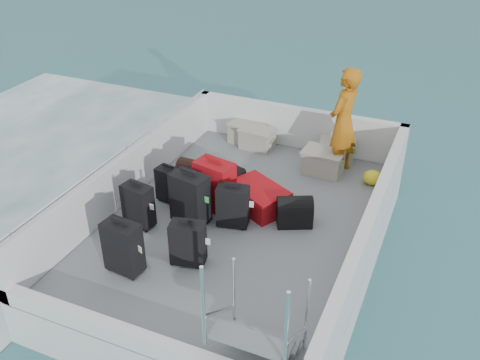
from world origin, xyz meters
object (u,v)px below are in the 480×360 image
(crate_1, at_px, (257,139))
(passenger, at_px, (343,122))
(suitcase_8, at_px, (258,197))
(crate_3, at_px, (323,163))
(suitcase_5, at_px, (215,186))
(crate_0, at_px, (247,134))
(suitcase_2, at_px, (169,185))
(suitcase_4, at_px, (190,199))
(suitcase_1, at_px, (138,206))
(suitcase_3, at_px, (123,248))
(suitcase_6, at_px, (188,244))
(crate_2, at_px, (337,151))
(suitcase_7, at_px, (233,207))

(crate_1, relative_size, passenger, 0.32)
(suitcase_8, distance_m, crate_3, 1.42)
(suitcase_5, xyz_separation_m, crate_0, (-0.39, 2.06, -0.20))
(suitcase_2, xyz_separation_m, suitcase_4, (0.51, -0.33, 0.10))
(suitcase_5, height_order, crate_3, suitcase_5)
(suitcase_1, height_order, suitcase_3, suitcase_3)
(suitcase_3, relative_size, crate_3, 1.13)
(suitcase_6, bearing_deg, passenger, 56.30)
(crate_1, bearing_deg, suitcase_2, -104.34)
(suitcase_2, distance_m, crate_1, 2.10)
(suitcase_5, xyz_separation_m, crate_2, (1.19, 2.06, -0.20))
(suitcase_2, bearing_deg, suitcase_8, 25.27)
(suitcase_1, height_order, suitcase_5, suitcase_5)
(suitcase_5, relative_size, passenger, 0.43)
(crate_2, xyz_separation_m, passenger, (0.13, -0.36, 0.68))
(crate_1, bearing_deg, crate_2, 4.72)
(crate_2, distance_m, crate_3, 0.51)
(suitcase_2, bearing_deg, passenger, 51.14)
(crate_0, bearing_deg, crate_2, 0.00)
(suitcase_6, relative_size, crate_3, 0.97)
(suitcase_7, bearing_deg, crate_1, 91.90)
(suitcase_5, distance_m, suitcase_8, 0.63)
(suitcase_3, distance_m, suitcase_8, 2.12)
(suitcase_1, xyz_separation_m, suitcase_5, (0.75, 0.77, 0.06))
(suitcase_1, bearing_deg, suitcase_5, 55.51)
(suitcase_1, bearing_deg, suitcase_2, 93.55)
(suitcase_1, xyz_separation_m, suitcase_7, (1.14, 0.49, -0.01))
(suitcase_5, relative_size, crate_3, 1.23)
(suitcase_2, xyz_separation_m, suitcase_8, (1.21, 0.35, -0.10))
(suitcase_1, xyz_separation_m, suitcase_8, (1.29, 1.03, -0.14))
(suitcase_1, distance_m, suitcase_3, 0.93)
(suitcase_1, distance_m, suitcase_2, 0.68)
(suitcase_8, bearing_deg, suitcase_7, -166.24)
(suitcase_3, distance_m, passenger, 3.78)
(suitcase_5, bearing_deg, suitcase_1, -122.42)
(suitcase_8, distance_m, crate_0, 2.03)
(suitcase_3, height_order, crate_2, suitcase_3)
(suitcase_1, relative_size, suitcase_7, 1.03)
(suitcase_4, bearing_deg, crate_0, 106.71)
(suitcase_2, height_order, crate_3, suitcase_2)
(suitcase_7, distance_m, crate_0, 2.47)
(suitcase_7, relative_size, crate_1, 1.10)
(suitcase_1, relative_size, crate_3, 1.02)
(suitcase_5, distance_m, passenger, 2.21)
(suitcase_4, bearing_deg, suitcase_3, -89.48)
(crate_0, bearing_deg, suitcase_8, -62.63)
(suitcase_6, distance_m, passenger, 3.16)
(crate_2, bearing_deg, suitcase_2, -130.99)
(suitcase_4, height_order, crate_3, suitcase_4)
(crate_0, height_order, crate_3, crate_3)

